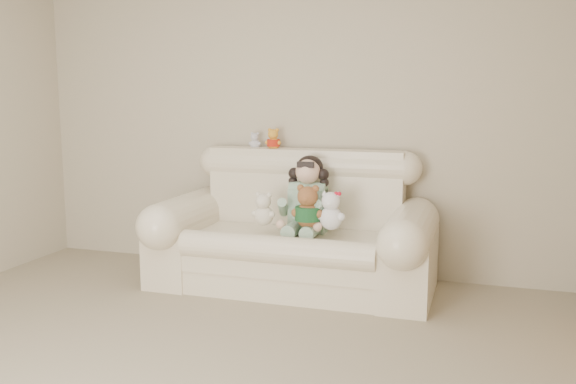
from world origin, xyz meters
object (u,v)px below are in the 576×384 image
at_px(cream_teddy, 264,206).
at_px(seated_child, 308,194).
at_px(brown_teddy, 308,203).
at_px(sofa, 292,221).
at_px(white_cat, 331,206).

bearing_deg(cream_teddy, seated_child, 31.84).
distance_m(brown_teddy, cream_teddy, 0.34).
bearing_deg(brown_teddy, sofa, 158.73).
xyz_separation_m(sofa, brown_teddy, (0.16, -0.13, 0.17)).
height_order(sofa, seated_child, sofa).
bearing_deg(sofa, brown_teddy, -39.30).
bearing_deg(seated_child, sofa, -142.36).
height_order(brown_teddy, white_cat, brown_teddy).
relative_size(white_cat, cream_teddy, 1.14).
bearing_deg(brown_teddy, seated_child, 123.70).
height_order(sofa, cream_teddy, sofa).
bearing_deg(cream_teddy, brown_teddy, -5.27).
relative_size(brown_teddy, cream_teddy, 1.28).
xyz_separation_m(seated_child, brown_teddy, (0.06, -0.21, -0.03)).
height_order(seated_child, brown_teddy, seated_child).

